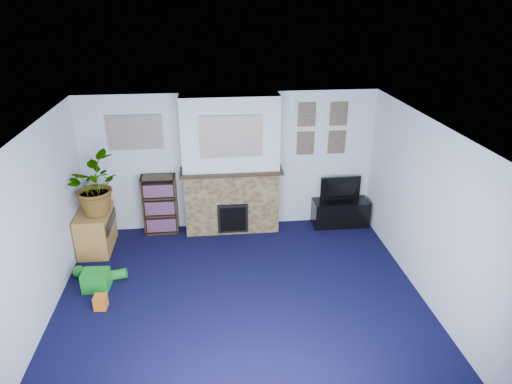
{
  "coord_description": "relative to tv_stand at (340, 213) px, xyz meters",
  "views": [
    {
      "loc": [
        -0.35,
        -5.15,
        3.88
      ],
      "look_at": [
        0.3,
        0.87,
        1.22
      ],
      "focal_mm": 32.0,
      "sensor_mm": 36.0,
      "label": 1
    }
  ],
  "objects": [
    {
      "name": "ceiling",
      "position": [
        -1.95,
        -2.03,
        2.17
      ],
      "size": [
        5.0,
        4.5,
        0.01
      ],
      "primitive_type": "cube",
      "color": "white",
      "rests_on": "wall_back"
    },
    {
      "name": "toy_block",
      "position": [
        -3.83,
        -2.02,
        -0.12
      ],
      "size": [
        0.17,
        0.17,
        0.19
      ],
      "primitive_type": "cube",
      "rotation": [
        0.0,
        0.0,
        -0.07
      ],
      "color": "orange",
      "rests_on": "ground"
    },
    {
      "name": "collage_left",
      "position": [
        -3.5,
        0.21,
        1.55
      ],
      "size": [
        0.9,
        0.03,
        0.58
      ],
      "primitive_type": "cube",
      "color": "gray",
      "rests_on": "wall_back"
    },
    {
      "name": "toy_ball",
      "position": [
        -4.3,
        -1.23,
        -0.14
      ],
      "size": [
        0.18,
        0.18,
        0.18
      ],
      "primitive_type": "sphere",
      "color": "#198C26",
      "rests_on": "ground"
    },
    {
      "name": "sideboard",
      "position": [
        -4.19,
        -0.4,
        0.12
      ],
      "size": [
        0.48,
        0.87,
        0.67
      ],
      "primitive_type": "cube",
      "color": "#A77835",
      "rests_on": "ground"
    },
    {
      "name": "wall_right",
      "position": [
        0.55,
        -2.03,
        0.97
      ],
      "size": [
        0.04,
        4.5,
        2.4
      ],
      "primitive_type": "cube",
      "color": "silver",
      "rests_on": "ground"
    },
    {
      "name": "mantel_clock",
      "position": [
        -2.07,
        -0.03,
        1.0
      ],
      "size": [
        0.1,
        0.06,
        0.13
      ],
      "primitive_type": "cube",
      "color": "gold",
      "rests_on": "chimney_breast"
    },
    {
      "name": "portrait_br",
      "position": [
        -0.1,
        0.2,
        1.27
      ],
      "size": [
        0.3,
        0.03,
        0.4
      ],
      "primitive_type": "cube",
      "color": "brown",
      "rests_on": "wall_back"
    },
    {
      "name": "chimney_breast",
      "position": [
        -1.95,
        0.02,
        0.96
      ],
      "size": [
        1.72,
        0.5,
        2.4
      ],
      "color": "brown",
      "rests_on": "ground"
    },
    {
      "name": "portrait_tl",
      "position": [
        -0.65,
        0.2,
        1.77
      ],
      "size": [
        0.3,
        0.03,
        0.4
      ],
      "primitive_type": "cube",
      "color": "brown",
      "rests_on": "wall_back"
    },
    {
      "name": "wall_front",
      "position": [
        -1.95,
        -4.28,
        0.97
      ],
      "size": [
        5.0,
        0.04,
        2.4
      ],
      "primitive_type": "cube",
      "color": "silver",
      "rests_on": "ground"
    },
    {
      "name": "green_crate",
      "position": [
        -3.98,
        -1.56,
        -0.09
      ],
      "size": [
        0.37,
        0.31,
        0.29
      ],
      "primitive_type": "cube",
      "rotation": [
        0.0,
        0.0,
        -0.06
      ],
      "color": "#198C26",
      "rests_on": "ground"
    },
    {
      "name": "mantel_candle",
      "position": [
        -1.7,
        -0.03,
        1.01
      ],
      "size": [
        0.05,
        0.05,
        0.17
      ],
      "primitive_type": "cylinder",
      "color": "#B2BFC6",
      "rests_on": "chimney_breast"
    },
    {
      "name": "tv_stand",
      "position": [
        0.0,
        0.0,
        0.0
      ],
      "size": [
        0.99,
        0.41,
        0.47
      ],
      "primitive_type": "cube",
      "color": "black",
      "rests_on": "ground"
    },
    {
      "name": "collage_main",
      "position": [
        -1.95,
        -0.19,
        1.55
      ],
      "size": [
        1.0,
        0.03,
        0.68
      ],
      "primitive_type": "cube",
      "color": "gray",
      "rests_on": "chimney_breast"
    },
    {
      "name": "portrait_tr",
      "position": [
        -0.1,
        0.2,
        1.77
      ],
      "size": [
        0.3,
        0.03,
        0.4
      ],
      "primitive_type": "cube",
      "color": "brown",
      "rests_on": "wall_back"
    },
    {
      "name": "bookshelf",
      "position": [
        -3.18,
        0.08,
        0.28
      ],
      "size": [
        0.58,
        0.28,
        1.05
      ],
      "color": "black",
      "rests_on": "ground"
    },
    {
      "name": "television",
      "position": [
        -0.0,
        0.02,
        0.45
      ],
      "size": [
        0.73,
        0.12,
        0.42
      ],
      "primitive_type": "imported",
      "rotation": [
        0.0,
        0.0,
        3.18
      ],
      "color": "black",
      "rests_on": "tv_stand"
    },
    {
      "name": "wall_back",
      "position": [
        -1.95,
        0.22,
        0.97
      ],
      "size": [
        5.0,
        0.04,
        2.4
      ],
      "primitive_type": "cube",
      "color": "silver",
      "rests_on": "ground"
    },
    {
      "name": "floor",
      "position": [
        -1.95,
        -2.03,
        -0.23
      ],
      "size": [
        5.0,
        4.5,
        0.01
      ],
      "primitive_type": "cube",
      "color": "black",
      "rests_on": "ground"
    },
    {
      "name": "potted_plant",
      "position": [
        -4.14,
        -0.45,
        0.91
      ],
      "size": [
        1.0,
        1.06,
        0.93
      ],
      "primitive_type": "imported",
      "rotation": [
        0.0,
        0.0,
        1.98
      ],
      "color": "#26661E",
      "rests_on": "sideboard"
    },
    {
      "name": "wall_left",
      "position": [
        -4.45,
        -2.03,
        0.97
      ],
      "size": [
        0.04,
        4.5,
        2.4
      ],
      "primitive_type": "cube",
      "color": "silver",
      "rests_on": "ground"
    },
    {
      "name": "toy_tube",
      "position": [
        -3.75,
        -1.35,
        -0.16
      ],
      "size": [
        0.34,
        0.15,
        0.19
      ],
      "primitive_type": "cylinder",
      "rotation": [
        0.0,
        1.43,
        0.0
      ],
      "color": "#198C26",
      "rests_on": "ground"
    },
    {
      "name": "mantel_can",
      "position": [
        -1.18,
        -0.03,
        0.99
      ],
      "size": [
        0.06,
        0.06,
        0.12
      ],
      "primitive_type": "cylinder",
      "color": "orange",
      "rests_on": "chimney_breast"
    },
    {
      "name": "mantel_teddy",
      "position": [
        -2.5,
        -0.03,
        0.99
      ],
      "size": [
        0.14,
        0.14,
        0.14
      ],
      "primitive_type": "sphere",
      "color": "gray",
      "rests_on": "chimney_breast"
    },
    {
      "name": "portrait_bl",
      "position": [
        -0.65,
        0.2,
        1.27
      ],
      "size": [
        0.3,
        0.03,
        0.4
      ],
      "primitive_type": "cube",
      "color": "brown",
      "rests_on": "wall_back"
    }
  ]
}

